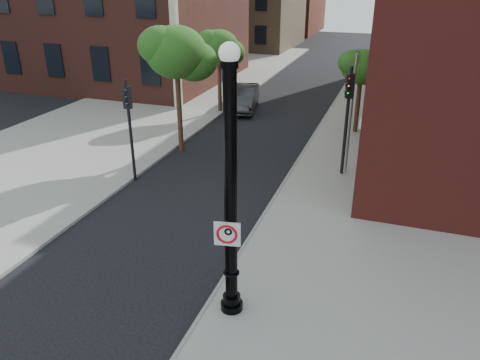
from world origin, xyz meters
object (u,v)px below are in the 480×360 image
at_px(traffic_signal_left, 129,114).
at_px(traffic_signal_right, 348,104).
at_px(lamppost, 231,204).
at_px(parked_car, 243,98).
at_px(no_parking_sign, 227,234).

relative_size(traffic_signal_left, traffic_signal_right, 0.91).
xyz_separation_m(lamppost, parked_car, (-5.85, 18.14, -2.36)).
bearing_deg(traffic_signal_right, no_parking_sign, -119.16).
relative_size(no_parking_sign, traffic_signal_left, 0.15).
height_order(lamppost, traffic_signal_left, lamppost).
relative_size(parked_car, traffic_signal_left, 1.09).
distance_m(lamppost, parked_car, 19.20).
distance_m(traffic_signal_left, traffic_signal_right, 8.72).
distance_m(parked_car, traffic_signal_right, 11.39).
height_order(no_parking_sign, parked_car, no_parking_sign).
relative_size(lamppost, traffic_signal_left, 1.60).
bearing_deg(traffic_signal_right, traffic_signal_left, -178.58).
bearing_deg(traffic_signal_left, parked_car, 92.52).
height_order(parked_car, traffic_signal_left, traffic_signal_left).
relative_size(lamppost, no_parking_sign, 10.68).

